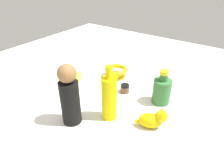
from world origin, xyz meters
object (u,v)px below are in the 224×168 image
object	(u,v)px
person_figure_adult	(70,96)
cat_figurine	(153,119)
bowl	(116,71)
banana	(76,80)
bottle_short	(162,90)
bottle_tall	(109,97)
nail_polish_jar	(125,88)

from	to	relation	value
person_figure_adult	cat_figurine	bearing A→B (deg)	-61.19
bowl	cat_figurine	world-z (taller)	cat_figurine
banana	bowl	xyz separation A→B (m)	(0.19, -0.13, 0.01)
bottle_short	cat_figurine	bearing A→B (deg)	-166.12
cat_figurine	bottle_short	bearing A→B (deg)	13.88
banana	bottle_tall	bearing A→B (deg)	40.43
person_figure_adult	nail_polish_jar	bearing A→B (deg)	-10.85
cat_figurine	bottle_tall	bearing A→B (deg)	105.30
bottle_tall	banana	distance (m)	0.34
bottle_tall	bowl	world-z (taller)	bottle_tall
banana	cat_figurine	bearing A→B (deg)	53.32
bottle_short	banana	distance (m)	0.45
banana	person_figure_adult	xyz separation A→B (m)	(-0.23, -0.20, 0.10)
banana	cat_figurine	distance (m)	0.48
banana	cat_figurine	size ratio (longest dim) A/B	1.52
bottle_tall	banana	world-z (taller)	bottle_tall
bottle_tall	banana	bearing A→B (deg)	68.41
bottle_tall	nail_polish_jar	distance (m)	0.22
bottle_tall	bottle_short	distance (m)	0.26
bottle_short	banana	bearing A→B (deg)	103.31
bottle_short	nail_polish_jar	world-z (taller)	bottle_short
nail_polish_jar	banana	xyz separation A→B (m)	(-0.08, 0.26, 0.00)
bottle_short	person_figure_adult	distance (m)	0.41
nail_polish_jar	banana	world-z (taller)	banana
nail_polish_jar	cat_figurine	bearing A→B (deg)	-124.31
bottle_short	nail_polish_jar	distance (m)	0.18
bottle_short	nail_polish_jar	size ratio (longest dim) A/B	3.61
bottle_tall	bowl	distance (m)	0.36
bottle_short	bowl	bearing A→B (deg)	74.47
bottle_tall	bowl	bearing A→B (deg)	29.50
bottle_tall	bottle_short	size ratio (longest dim) A/B	1.45
nail_polish_jar	banana	bearing A→B (deg)	106.98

